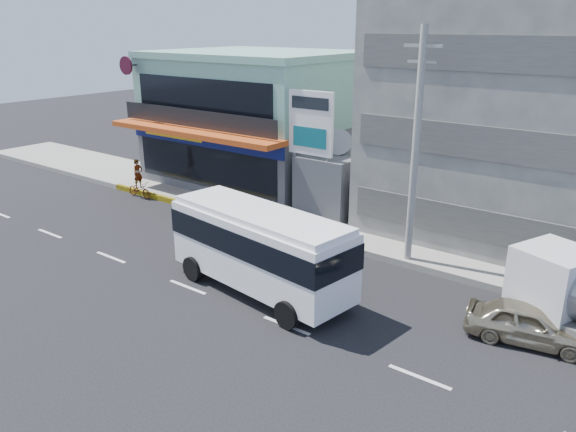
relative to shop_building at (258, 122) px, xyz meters
The scene contains 11 objects.
ground 16.57m from the shop_building, 60.16° to the right, with size 120.00×120.00×0.00m, color black.
sidewalk 14.27m from the shop_building, 18.88° to the right, with size 70.00×5.00×0.30m, color gray.
shop_building is the anchor object (origin of this frame).
concrete_building 18.28m from the shop_building, ahead, with size 16.00×12.00×14.00m, color gray.
gap_structure 8.53m from the shop_building, 13.67° to the right, with size 3.00×6.00×3.50m, color #47484C.
satellite_dish 8.54m from the shop_building, 20.21° to the right, with size 1.50×1.50×0.15m, color slate.
billboard 8.92m from the shop_building, 32.32° to the right, with size 2.60×0.18×6.90m.
utility_pole_near 15.50m from the shop_building, 25.06° to the right, with size 1.60×0.30×10.00m.
minibus 16.45m from the shop_building, 49.66° to the right, with size 8.28×3.66×3.35m.
sedan 22.55m from the shop_building, 26.46° to the right, with size 1.61×4.00×1.36m, color #B9AC8D.
motorcycle_rider 8.56m from the shop_building, 115.68° to the right, with size 1.85×0.69×2.35m.
Camera 1 is at (15.51, -13.75, 10.02)m, focal length 35.00 mm.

